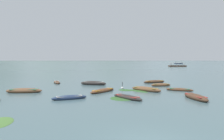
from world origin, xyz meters
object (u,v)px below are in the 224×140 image
at_px(rowboat_8, 24,91).
at_px(ferry_0, 178,63).
at_px(rowboat_5, 69,98).
at_px(rowboat_10, 161,85).
at_px(rowboat_11, 154,82).
at_px(mooring_buoy, 122,88).
at_px(ferry_2, 177,66).
at_px(rowboat_3, 179,90).
at_px(rowboat_7, 196,97).
at_px(rowboat_1, 93,83).
at_px(rowboat_6, 103,91).
at_px(rowboat_0, 146,89).
at_px(rowboat_2, 127,97).
at_px(rowboat_9, 57,82).

height_order(rowboat_8, ferry_0, ferry_0).
bearing_deg(rowboat_5, rowboat_10, 40.95).
bearing_deg(rowboat_10, rowboat_5, -139.05).
xyz_separation_m(rowboat_11, mooring_buoy, (-5.93, -7.42, -0.08)).
xyz_separation_m(ferry_0, ferry_2, (-24.99, -74.50, -0.00)).
distance_m(rowboat_11, mooring_buoy, 9.50).
distance_m(rowboat_10, ferry_2, 92.12).
xyz_separation_m(rowboat_3, rowboat_7, (-0.19, -5.57, 0.07)).
xyz_separation_m(rowboat_3, mooring_buoy, (-7.40, 1.51, -0.04)).
distance_m(rowboat_5, rowboat_10, 15.59).
relative_size(rowboat_1, rowboat_10, 1.41).
bearing_deg(rowboat_6, rowboat_10, 33.18).
xyz_separation_m(rowboat_0, rowboat_2, (-2.76, -5.23, -0.05)).
bearing_deg(ferry_0, rowboat_10, -108.93).
height_order(rowboat_2, mooring_buoy, mooring_buoy).
distance_m(rowboat_9, ferry_0, 173.54).
bearing_deg(rowboat_10, rowboat_1, 171.94).
bearing_deg(ferry_0, rowboat_11, -109.46).
bearing_deg(rowboat_6, rowboat_11, 49.78).
distance_m(rowboat_0, rowboat_9, 16.39).
xyz_separation_m(rowboat_6, ferry_0, (64.00, 167.11, 0.29)).
bearing_deg(rowboat_8, rowboat_5, -32.21).
bearing_deg(rowboat_11, ferry_2, 69.73).
bearing_deg(rowboat_7, ferry_2, 73.25).
distance_m(rowboat_2, rowboat_10, 11.52).
relative_size(rowboat_0, rowboat_8, 0.91).
xyz_separation_m(rowboat_7, rowboat_9, (-18.25, 13.84, -0.06)).
bearing_deg(rowboat_10, rowboat_11, 91.39).
height_order(rowboat_0, mooring_buoy, mooring_buoy).
relative_size(rowboat_1, ferry_2, 0.46).
bearing_deg(rowboat_7, rowboat_2, 178.99).
xyz_separation_m(rowboat_2, rowboat_7, (6.98, -0.12, 0.05)).
bearing_deg(rowboat_2, rowboat_6, 123.20).
distance_m(rowboat_3, mooring_buoy, 7.55).
relative_size(rowboat_2, ferry_2, 0.36).
height_order(rowboat_1, mooring_buoy, mooring_buoy).
bearing_deg(ferry_0, rowboat_8, -113.74).
xyz_separation_m(rowboat_0, rowboat_3, (4.42, 0.22, -0.07)).
bearing_deg(rowboat_11, rowboat_10, -88.61).
distance_m(rowboat_7, rowboat_11, 14.56).
distance_m(rowboat_0, rowboat_8, 15.32).
bearing_deg(ferry_0, rowboat_1, -112.39).
distance_m(rowboat_3, rowboat_11, 9.05).
relative_size(rowboat_2, rowboat_9, 0.95).
bearing_deg(rowboat_1, rowboat_11, 15.75).
xyz_separation_m(rowboat_2, rowboat_8, (-12.49, 3.85, 0.05)).
height_order(rowboat_3, rowboat_7, rowboat_7).
bearing_deg(rowboat_7, rowboat_1, 135.33).
distance_m(rowboat_6, rowboat_7, 10.75).
bearing_deg(ferry_0, ferry_2, -108.55).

